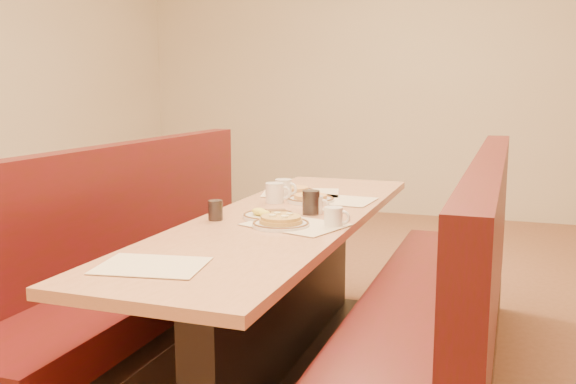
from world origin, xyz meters
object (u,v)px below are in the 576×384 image
(coffee_mug_c, at_px, (316,204))
(soda_tumbler_mid, at_px, (311,202))
(pancake_plate, at_px, (281,222))
(coffee_mug_b, at_px, (275,192))
(soda_tumbler_near, at_px, (215,210))
(booth_right, at_px, (443,316))
(eggs_plate, at_px, (268,215))
(booth_left, at_px, (147,282))
(coffee_mug_a, at_px, (334,217))
(diner_table, at_px, (283,295))
(coffee_mug_d, at_px, (284,188))

(coffee_mug_c, bearing_deg, soda_tumbler_mid, -124.90)
(pancake_plate, height_order, coffee_mug_c, coffee_mug_c)
(coffee_mug_b, relative_size, soda_tumbler_near, 1.49)
(booth_right, xyz_separation_m, eggs_plate, (-0.78, -0.07, 0.40))
(pancake_plate, xyz_separation_m, soda_tumbler_near, (-0.32, 0.03, 0.03))
(soda_tumbler_near, bearing_deg, soda_tumbler_mid, 37.12)
(booth_left, bearing_deg, booth_right, 0.00)
(booth_right, bearing_deg, booth_left, 180.00)
(coffee_mug_a, xyz_separation_m, coffee_mug_b, (-0.43, 0.45, 0.01))
(diner_table, height_order, pancake_plate, pancake_plate)
(soda_tumbler_mid, bearing_deg, coffee_mug_a, -52.57)
(booth_left, bearing_deg, pancake_plate, -15.08)
(eggs_plate, bearing_deg, coffee_mug_d, 102.63)
(eggs_plate, relative_size, coffee_mug_b, 1.79)
(booth_left, bearing_deg, coffee_mug_c, 6.95)
(soda_tumbler_mid, bearing_deg, diner_table, -142.58)
(diner_table, height_order, booth_left, booth_left)
(diner_table, xyz_separation_m, pancake_plate, (0.07, -0.22, 0.39))
(coffee_mug_b, distance_m, coffee_mug_c, 0.34)
(coffee_mug_c, bearing_deg, diner_table, -139.23)
(booth_left, xyz_separation_m, coffee_mug_c, (0.86, 0.10, 0.43))
(coffee_mug_a, height_order, soda_tumbler_mid, soda_tumbler_mid)
(pancake_plate, xyz_separation_m, soda_tumbler_mid, (0.04, 0.30, 0.04))
(coffee_mug_c, bearing_deg, coffee_mug_d, 128.76)
(booth_right, relative_size, coffee_mug_c, 23.01)
(booth_right, xyz_separation_m, coffee_mug_c, (-0.61, 0.10, 0.43))
(pancake_plate, height_order, coffee_mug_b, coffee_mug_b)
(pancake_plate, distance_m, soda_tumbler_mid, 0.30)
(diner_table, bearing_deg, pancake_plate, -72.17)
(eggs_plate, bearing_deg, booth_right, 4.86)
(eggs_plate, bearing_deg, pancake_plate, -52.54)
(diner_table, height_order, coffee_mug_b, coffee_mug_b)
(booth_left, relative_size, coffee_mug_d, 19.65)
(eggs_plate, relative_size, soda_tumbler_mid, 2.14)
(coffee_mug_b, bearing_deg, booth_right, -31.04)
(pancake_plate, bearing_deg, coffee_mug_b, 112.98)
(coffee_mug_d, xyz_separation_m, soda_tumbler_near, (-0.08, -0.66, -0.01))
(booth_right, bearing_deg, coffee_mug_b, 160.85)
(eggs_plate, distance_m, coffee_mug_b, 0.39)
(diner_table, xyz_separation_m, coffee_mug_d, (-0.17, 0.47, 0.43))
(booth_right, distance_m, coffee_mug_b, 1.04)
(pancake_plate, distance_m, coffee_mug_c, 0.33)
(pancake_plate, height_order, coffee_mug_a, coffee_mug_a)
(eggs_plate, bearing_deg, diner_table, 55.50)
(soda_tumbler_near, distance_m, soda_tumbler_mid, 0.45)
(coffee_mug_c, bearing_deg, coffee_mug_a, -56.85)
(diner_table, distance_m, coffee_mug_c, 0.45)
(soda_tumbler_near, xyz_separation_m, soda_tumbler_mid, (0.36, 0.27, 0.01))
(pancake_plate, xyz_separation_m, coffee_mug_d, (-0.24, 0.69, 0.03))
(booth_left, xyz_separation_m, coffee_mug_d, (0.57, 0.47, 0.44))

